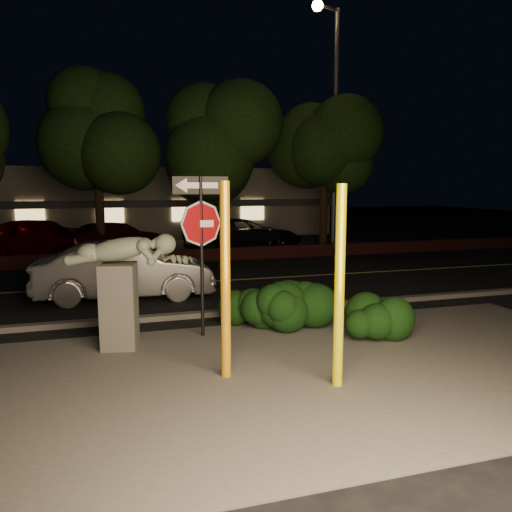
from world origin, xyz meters
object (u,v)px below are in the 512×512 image
(signpost, at_px, (201,224))
(parked_car_red, at_px, (40,237))
(silver_sedan, at_px, (125,271))
(sculpture, at_px, (120,279))
(parked_car_dark, at_px, (244,235))
(yellow_pole_left, at_px, (225,282))
(yellow_pole_right, at_px, (339,288))
(parked_car_darkred, at_px, (117,239))
(streetlight, at_px, (332,108))

(signpost, xyz_separation_m, parked_car_red, (-4.40, 12.91, -1.41))
(signpost, xyz_separation_m, silver_sedan, (-1.32, 3.90, -1.50))
(sculpture, bearing_deg, parked_car_dark, 77.06)
(yellow_pole_left, height_order, parked_car_dark, yellow_pole_left)
(parked_car_red, bearing_deg, signpost, -135.72)
(signpost, bearing_deg, parked_car_dark, 73.64)
(sculpture, distance_m, silver_sedan, 4.21)
(silver_sedan, bearing_deg, yellow_pole_right, -155.39)
(parked_car_red, bearing_deg, sculpture, -142.39)
(yellow_pole_left, distance_m, parked_car_red, 15.76)
(silver_sedan, relative_size, parked_car_darkred, 0.93)
(parked_car_red, distance_m, parked_car_dark, 8.68)
(parked_car_red, height_order, parked_car_dark, parked_car_red)
(yellow_pole_right, height_order, signpost, signpost)
(silver_sedan, bearing_deg, sculpture, 179.42)
(parked_car_red, xyz_separation_m, parked_car_dark, (8.66, -0.66, -0.09))
(yellow_pole_left, relative_size, parked_car_darkred, 0.62)
(signpost, distance_m, parked_car_darkred, 12.94)
(streetlight, distance_m, parked_car_red, 13.85)
(silver_sedan, height_order, parked_car_darkred, silver_sedan)
(yellow_pole_right, relative_size, parked_car_red, 0.61)
(parked_car_red, relative_size, parked_car_darkred, 1.01)
(sculpture, xyz_separation_m, silver_sedan, (0.25, 4.16, -0.56))
(parked_car_darkred, distance_m, parked_car_dark, 5.58)
(signpost, xyz_separation_m, parked_car_dark, (4.26, 12.25, -1.50))
(yellow_pole_left, height_order, streetlight, streetlight)
(streetlight, xyz_separation_m, parked_car_red, (-12.60, 1.39, -5.58))
(signpost, bearing_deg, yellow_pole_right, -61.61)
(sculpture, relative_size, parked_car_red, 0.43)
(yellow_pole_right, height_order, parked_car_dark, yellow_pole_right)
(yellow_pole_left, xyz_separation_m, signpost, (0.06, 2.22, 0.72))
(yellow_pole_left, relative_size, signpost, 0.97)
(yellow_pole_right, bearing_deg, signpost, 115.57)
(silver_sedan, height_order, parked_car_red, parked_car_red)
(yellow_pole_left, relative_size, parked_car_red, 0.62)
(silver_sedan, bearing_deg, parked_car_red, 21.67)
(streetlight, distance_m, silver_sedan, 13.46)
(sculpture, xyz_separation_m, parked_car_darkred, (0.27, 13.06, -0.60))
(yellow_pole_left, xyz_separation_m, yellow_pole_right, (1.52, -0.83, -0.02))
(signpost, relative_size, parked_car_red, 0.64)
(parked_car_darkred, bearing_deg, silver_sedan, 153.30)
(silver_sedan, xyz_separation_m, parked_car_red, (-3.08, 9.02, 0.09))
(silver_sedan, bearing_deg, parked_car_darkred, 2.64)
(streetlight, xyz_separation_m, silver_sedan, (-9.53, -7.63, -5.67))
(silver_sedan, relative_size, parked_car_red, 0.93)
(parked_car_dark, bearing_deg, parked_car_red, 81.30)
(yellow_pole_right, bearing_deg, streetlight, 65.16)
(silver_sedan, bearing_deg, streetlight, -48.50)
(parked_car_red, relative_size, parked_car_dark, 0.92)
(yellow_pole_right, relative_size, signpost, 0.95)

